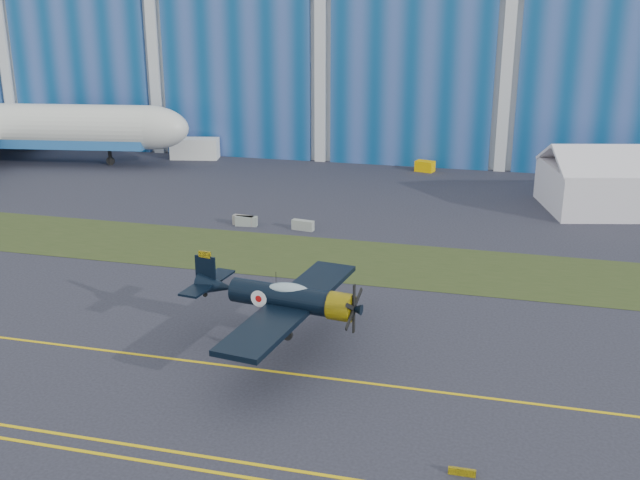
% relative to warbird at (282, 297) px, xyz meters
% --- Properties ---
extents(ground, '(260.00, 260.00, 0.00)m').
position_rel_warbird_xyz_m(ground, '(-10.81, 2.35, -3.41)').
color(ground, '#2F2F3C').
rests_on(ground, ground).
extents(grass_median, '(260.00, 10.00, 0.02)m').
position_rel_warbird_xyz_m(grass_median, '(-10.81, 16.35, -3.39)').
color(grass_median, '#475128').
rests_on(grass_median, ground).
extents(hangar, '(220.00, 45.70, 30.00)m').
position_rel_warbird_xyz_m(hangar, '(-10.81, 74.13, 11.55)').
color(hangar, silver).
rests_on(hangar, ground).
extents(taxiway_centreline, '(200.00, 0.20, 0.02)m').
position_rel_warbird_xyz_m(taxiway_centreline, '(-10.81, -2.65, -3.40)').
color(taxiway_centreline, yellow).
rests_on(taxiway_centreline, ground).
extents(edge_line_far, '(80.00, 0.20, 0.02)m').
position_rel_warbird_xyz_m(edge_line_far, '(-10.81, -11.15, -3.40)').
color(edge_line_far, yellow).
rests_on(edge_line_far, ground).
extents(guard_board_right, '(1.20, 0.15, 0.35)m').
position_rel_warbird_xyz_m(guard_board_right, '(11.19, -9.65, -3.23)').
color(guard_board_right, yellow).
rests_on(guard_board_right, ground).
extents(warbird, '(13.66, 15.75, 4.23)m').
position_rel_warbird_xyz_m(warbird, '(0.00, 0.00, 0.00)').
color(warbird, black).
rests_on(warbird, ground).
extents(tent, '(15.95, 13.20, 6.47)m').
position_rel_warbird_xyz_m(tent, '(22.77, 37.21, -0.17)').
color(tent, white).
rests_on(tent, ground).
extents(shipping_container, '(6.36, 3.54, 2.60)m').
position_rel_warbird_xyz_m(shipping_container, '(-26.73, 49.05, -2.10)').
color(shipping_container, white).
rests_on(shipping_container, ground).
extents(tug, '(2.43, 1.87, 1.25)m').
position_rel_warbird_xyz_m(tug, '(2.62, 49.04, -2.78)').
color(tug, '#FFBD00').
rests_on(tug, ground).
extents(barrier_a, '(2.05, 0.81, 0.90)m').
position_rel_warbird_xyz_m(barrier_a, '(-10.50, 23.06, -2.96)').
color(barrier_a, gray).
rests_on(barrier_a, ground).
extents(barrier_b, '(2.06, 0.85, 0.90)m').
position_rel_warbird_xyz_m(barrier_b, '(-10.84, 23.23, -2.96)').
color(barrier_b, gray).
rests_on(barrier_b, ground).
extents(barrier_c, '(2.07, 0.90, 0.90)m').
position_rel_warbird_xyz_m(barrier_c, '(-5.19, 23.13, -2.96)').
color(barrier_c, '#999F97').
rests_on(barrier_c, ground).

